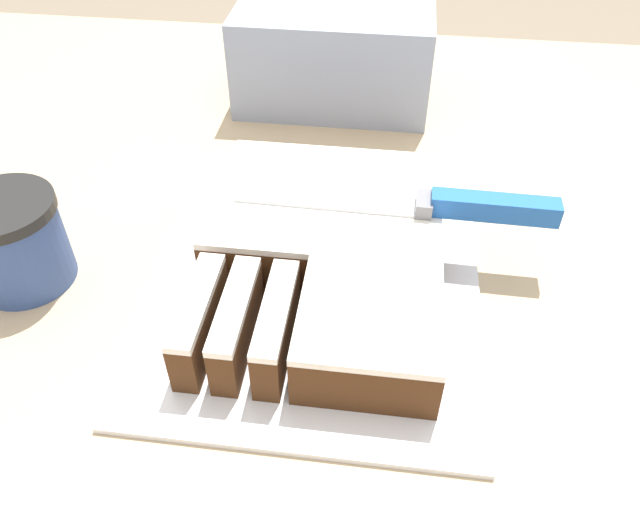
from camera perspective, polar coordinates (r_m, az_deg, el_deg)
The scene contains 6 objects.
countertop at distance 1.05m, azimuth -0.76°, elevation -16.93°, with size 1.40×1.10×0.92m.
cake_board at distance 0.63m, azimuth 0.00°, elevation -2.14°, with size 0.32×0.39×0.01m.
cake at distance 0.61m, azimuth 0.56°, elevation 0.41°, with size 0.23×0.31×0.06m.
knife at distance 0.62m, azimuth 12.16°, elevation 4.52°, with size 0.32×0.03×0.02m.
coffee_cup at distance 0.67m, azimuth -26.16°, elevation 1.15°, with size 0.10×0.10×0.09m.
storage_box at distance 0.91m, azimuth 1.25°, elevation 17.72°, with size 0.27×0.15×0.13m.
Camera 1 is at (0.08, -0.54, 1.36)m, focal length 35.00 mm.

